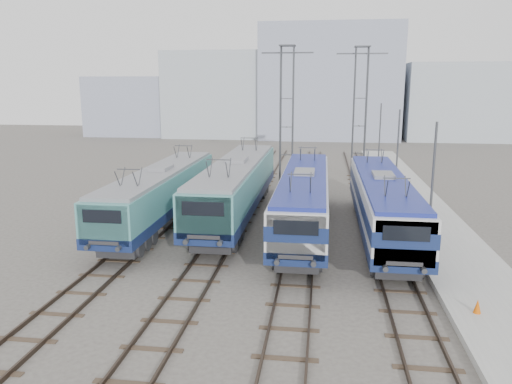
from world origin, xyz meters
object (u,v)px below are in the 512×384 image
at_px(locomotive_far_left, 161,191).
at_px(mast_front, 432,194).
at_px(locomotive_center_left, 236,185).
at_px(safety_cone, 477,306).
at_px(locomotive_center_right, 304,196).
at_px(mast_rear, 379,140).
at_px(mast_mid, 397,158).
at_px(catenary_tower_east, 360,108).
at_px(catenary_tower_west, 287,108).
at_px(locomotive_far_right, 382,200).

height_order(locomotive_far_left, mast_front, mast_front).
height_order(locomotive_center_left, safety_cone, locomotive_center_left).
relative_size(locomotive_center_right, mast_rear, 2.51).
bearing_deg(safety_cone, mast_front, 95.52).
bearing_deg(mast_mid, catenary_tower_east, 101.86).
bearing_deg(mast_rear, mast_front, -90.00).
distance_m(locomotive_center_left, mast_rear, 20.41).
height_order(locomotive_center_right, catenary_tower_east, catenary_tower_east).
distance_m(locomotive_center_right, mast_front, 7.72).
xyz_separation_m(catenary_tower_west, mast_mid, (8.60, -8.00, -3.14)).
relative_size(locomotive_far_left, mast_front, 2.46).
bearing_deg(mast_front, locomotive_far_left, 162.52).
height_order(locomotive_center_left, mast_front, mast_front).
relative_size(locomotive_far_left, locomotive_far_right, 0.99).
distance_m(mast_front, mast_mid, 12.00).
xyz_separation_m(catenary_tower_west, catenary_tower_east, (6.50, 2.00, 0.00)).
bearing_deg(locomotive_center_left, mast_front, -31.88).
distance_m(catenary_tower_west, mast_rear, 9.99).
height_order(catenary_tower_east, safety_cone, catenary_tower_east).
height_order(locomotive_far_left, mast_rear, mast_rear).
relative_size(locomotive_far_right, mast_mid, 2.48).
height_order(mast_front, mast_mid, same).
xyz_separation_m(mast_front, mast_rear, (0.00, 24.00, 0.00)).
relative_size(mast_rear, safety_cone, 12.86).
xyz_separation_m(locomotive_center_left, locomotive_center_right, (4.50, -2.53, -0.08)).
relative_size(catenary_tower_west, mast_mid, 1.71).
height_order(mast_mid, safety_cone, mast_mid).
bearing_deg(catenary_tower_east, safety_cone, -84.53).
xyz_separation_m(mast_front, mast_mid, (0.00, 12.00, 0.00)).
relative_size(mast_front, mast_mid, 1.00).
bearing_deg(safety_cone, locomotive_center_left, 131.27).
bearing_deg(locomotive_far_left, locomotive_far_right, -3.67).
height_order(locomotive_center_right, mast_mid, mast_mid).
relative_size(locomotive_center_right, safety_cone, 32.25).
height_order(locomotive_far_left, catenary_tower_east, catenary_tower_east).
xyz_separation_m(locomotive_center_right, locomotive_far_right, (4.50, -0.24, -0.02)).
height_order(catenary_tower_west, safety_cone, catenary_tower_west).
distance_m(locomotive_far_left, catenary_tower_west, 17.20).
relative_size(locomotive_far_left, locomotive_center_right, 0.98).
bearing_deg(locomotive_center_left, mast_mid, 25.83).
bearing_deg(locomotive_center_left, catenary_tower_west, 80.36).
bearing_deg(mast_rear, locomotive_far_right, -95.28).
bearing_deg(catenary_tower_west, safety_cone, -70.71).
relative_size(locomotive_far_left, locomotive_center_left, 0.92).
bearing_deg(mast_rear, safety_cone, -88.85).
height_order(locomotive_center_left, mast_rear, mast_rear).
bearing_deg(catenary_tower_east, mast_mid, -78.14).
bearing_deg(locomotive_center_right, catenary_tower_east, 76.56).
xyz_separation_m(catenary_tower_west, mast_front, (8.60, -20.00, -3.14)).
relative_size(locomotive_center_left, catenary_tower_east, 1.56).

